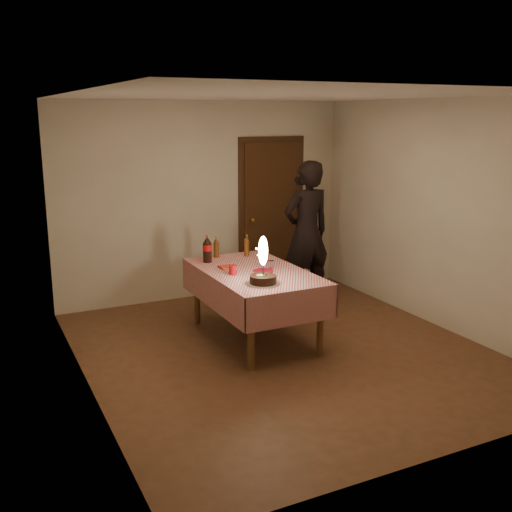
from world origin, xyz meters
The scene contains 12 objects.
ground centered at (0.00, 0.00, 0.00)m, with size 4.00×4.50×0.01m, color brown.
room_shell centered at (0.03, 0.08, 1.65)m, with size 4.04×4.54×2.62m.
dining_table centered at (-0.12, 0.47, 0.68)m, with size 1.02×1.72×0.78m.
birthday_cake centered at (-0.27, -0.04, 0.90)m, with size 0.33×0.33×0.48m.
red_plate centered at (-0.05, 0.39, 0.78)m, with size 0.22×0.22×0.01m, color red.
red_cup centered at (-0.40, 0.42, 0.83)m, with size 0.08×0.08×0.10m, color #AB0B13.
clear_cup centered at (0.08, 0.46, 0.82)m, with size 0.07×0.07×0.09m, color white.
napkin_stack centered at (-0.35, 0.70, 0.79)m, with size 0.15×0.15×0.02m, color #A52812.
cola_bottle centered at (-0.44, 1.04, 0.93)m, with size 0.10×0.10×0.32m.
amber_bottle_left centered at (-0.26, 1.21, 0.90)m, with size 0.06×0.06×0.25m.
amber_bottle_right centered at (0.10, 1.12, 0.90)m, with size 0.06×0.06×0.25m.
photographer centered at (1.09, 1.40, 0.93)m, with size 0.70×0.49×1.85m.
Camera 1 is at (-2.85, -5.15, 2.43)m, focal length 42.00 mm.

